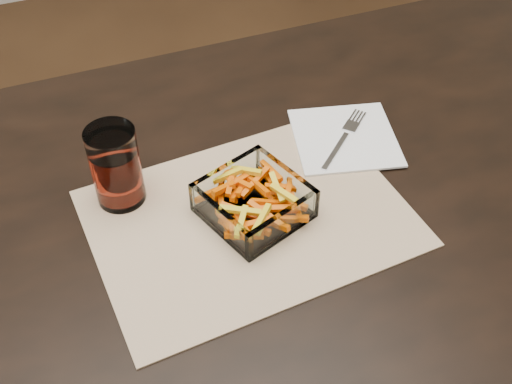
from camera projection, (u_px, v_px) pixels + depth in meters
dining_table at (232, 255)px, 1.00m from camera, size 1.60×0.90×0.75m
placemat at (249, 218)px, 0.94m from camera, size 0.47×0.36×0.00m
glass_bowl at (254, 203)px, 0.93m from camera, size 0.17×0.17×0.05m
tumbler at (116, 169)px, 0.92m from camera, size 0.07×0.07×0.13m
napkin at (345, 138)px, 1.06m from camera, size 0.20×0.20×0.00m
fork at (345, 137)px, 1.05m from camera, size 0.13×0.12×0.00m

